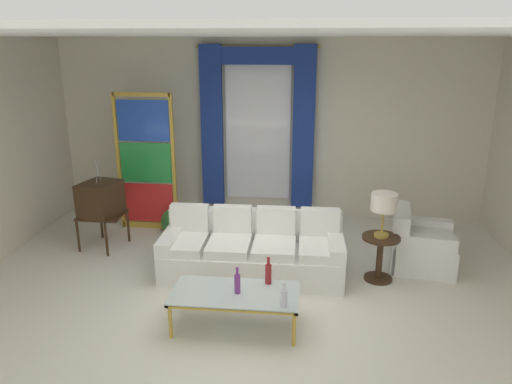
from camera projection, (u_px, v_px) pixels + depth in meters
ground_plane at (248, 298)px, 5.84m from camera, size 16.00×16.00×0.00m
wall_rear at (270, 129)px, 8.30m from camera, size 8.00×0.12×3.00m
ceiling_slab at (256, 34)px, 5.70m from camera, size 8.00×7.60×0.04m
curtained_window at (257, 117)px, 8.09m from camera, size 2.00×0.17×2.70m
couch_white_long at (253, 251)px, 6.40m from camera, size 2.35×0.95×0.86m
coffee_table at (235, 295)px, 5.15m from camera, size 1.35×0.65×0.41m
bottle_blue_decanter at (268, 273)px, 5.28m from camera, size 0.07×0.07×0.32m
bottle_crystal_tall at (237, 283)px, 5.08m from camera, size 0.06×0.06×0.30m
bottle_amber_squat at (284, 297)px, 4.83m from camera, size 0.07×0.07×0.28m
vintage_tv at (101, 200)px, 7.08m from camera, size 0.62×0.68×1.35m
armchair_white at (418, 247)px, 6.57m from camera, size 0.94×0.93×0.80m
stained_glass_divider at (146, 165)px, 7.71m from camera, size 0.95×0.05×2.20m
peacock_figurine at (173, 223)px, 7.59m from camera, size 0.44×0.60×0.50m
round_side_table at (380, 254)px, 6.18m from camera, size 0.48×0.48×0.59m
table_lamp_brass at (384, 204)px, 5.98m from camera, size 0.32×0.32×0.57m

